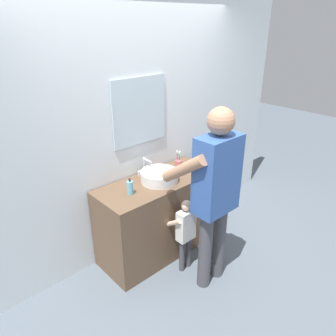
{
  "coord_description": "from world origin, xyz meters",
  "views": [
    {
      "loc": [
        -1.88,
        -1.91,
        2.35
      ],
      "look_at": [
        0.0,
        0.15,
        1.06
      ],
      "focal_mm": 34.24,
      "sensor_mm": 36.0,
      "label": 1
    }
  ],
  "objects_px": {
    "toothbrush_cup": "(179,164)",
    "adult_parent": "(215,185)",
    "soap_bottle": "(130,188)",
    "child_toddler": "(185,229)"
  },
  "relations": [
    {
      "from": "toothbrush_cup",
      "to": "adult_parent",
      "type": "distance_m",
      "value": 0.8
    },
    {
      "from": "soap_bottle",
      "to": "adult_parent",
      "type": "bearing_deg",
      "value": -54.98
    },
    {
      "from": "toothbrush_cup",
      "to": "soap_bottle",
      "type": "xyz_separation_m",
      "value": [
        -0.73,
        -0.1,
        0.01
      ]
    },
    {
      "from": "soap_bottle",
      "to": "adult_parent",
      "type": "relative_size",
      "value": 0.09
    },
    {
      "from": "toothbrush_cup",
      "to": "soap_bottle",
      "type": "height_order",
      "value": "toothbrush_cup"
    },
    {
      "from": "soap_bottle",
      "to": "adult_parent",
      "type": "distance_m",
      "value": 0.79
    },
    {
      "from": "toothbrush_cup",
      "to": "adult_parent",
      "type": "bearing_deg",
      "value": -110.95
    },
    {
      "from": "toothbrush_cup",
      "to": "adult_parent",
      "type": "relative_size",
      "value": 0.12
    },
    {
      "from": "soap_bottle",
      "to": "adult_parent",
      "type": "height_order",
      "value": "adult_parent"
    },
    {
      "from": "adult_parent",
      "to": "child_toddler",
      "type": "bearing_deg",
      "value": 105.42
    }
  ]
}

